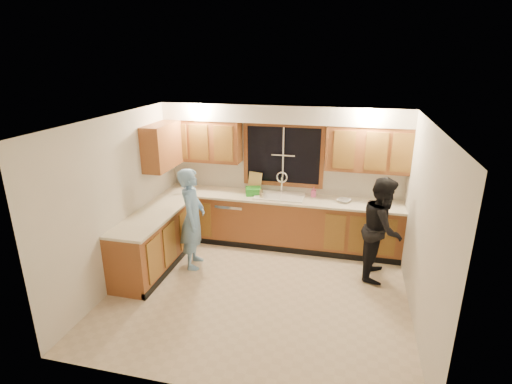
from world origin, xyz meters
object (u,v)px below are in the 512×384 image
(stove, at_px, (136,257))
(soap_bottle, at_px, (314,192))
(sink, at_px, (279,200))
(dish_crate, at_px, (253,191))
(woman, at_px, (382,228))
(man, at_px, (192,219))
(dishwasher, at_px, (233,219))
(knife_block, at_px, (190,181))
(bowl, at_px, (344,201))

(stove, bearing_deg, soap_bottle, 39.57)
(sink, height_order, dish_crate, sink)
(stove, distance_m, woman, 3.70)
(woman, relative_size, soap_bottle, 9.02)
(sink, bearing_deg, man, -138.32)
(dishwasher, relative_size, dish_crate, 3.07)
(woman, height_order, dish_crate, woman)
(dishwasher, relative_size, soap_bottle, 4.63)
(man, distance_m, dish_crate, 1.31)
(stove, bearing_deg, woman, 17.71)
(stove, bearing_deg, sink, 45.39)
(man, height_order, dish_crate, man)
(dishwasher, relative_size, man, 0.50)
(woman, distance_m, soap_bottle, 1.42)
(dish_crate, distance_m, soap_bottle, 1.06)
(dishwasher, relative_size, knife_block, 3.91)
(sink, distance_m, dish_crate, 0.49)
(dishwasher, xyz_separation_m, bowl, (1.96, 0.00, 0.54))
(man, bearing_deg, stove, 130.99)
(dishwasher, bearing_deg, man, -108.51)
(dish_crate, bearing_deg, woman, -18.09)
(man, bearing_deg, woman, -93.46)
(soap_bottle, bearing_deg, dishwasher, -173.78)
(sink, xyz_separation_m, dish_crate, (-0.48, 0.01, 0.12))
(dishwasher, relative_size, bowl, 3.73)
(woman, xyz_separation_m, knife_block, (-3.44, 0.86, 0.23))
(knife_block, bearing_deg, man, -103.91)
(woman, distance_m, bowl, 0.92)
(man, bearing_deg, soap_bottle, -66.41)
(woman, xyz_separation_m, bowl, (-0.60, 0.69, 0.15))
(man, distance_m, knife_block, 1.35)
(dishwasher, height_order, man, man)
(sink, height_order, stove, sink)
(stove, height_order, bowl, bowl)
(sink, distance_m, man, 1.61)
(dish_crate, distance_m, bowl, 1.59)
(stove, bearing_deg, dish_crate, 54.16)
(woman, bearing_deg, sink, 75.61)
(sink, xyz_separation_m, stove, (-1.80, -1.82, -0.41))
(sink, relative_size, man, 0.52)
(knife_block, relative_size, soap_bottle, 1.19)
(dishwasher, distance_m, woman, 2.68)
(stove, distance_m, knife_block, 2.06)
(man, distance_m, woman, 2.93)
(bowl, bearing_deg, stove, -148.11)
(soap_bottle, xyz_separation_m, bowl, (0.53, -0.16, -0.06))
(woman, height_order, bowl, woman)
(knife_block, xyz_separation_m, bowl, (2.84, -0.17, -0.08))
(woman, bearing_deg, man, 105.26)
(stove, relative_size, woman, 0.56)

